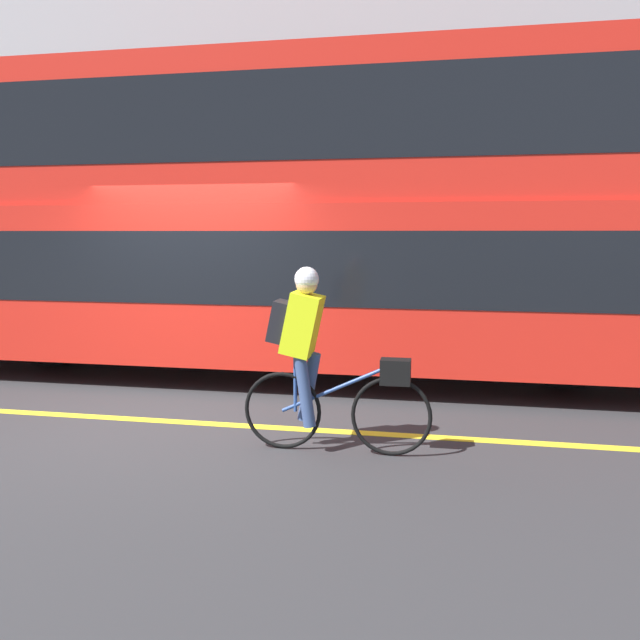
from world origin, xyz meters
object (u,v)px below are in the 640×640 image
(cyclist_on_bike, at_px, (317,354))
(trash_bin, at_px, (97,298))
(street_sign_post, at_px, (237,263))
(bus, at_px, (288,210))

(cyclist_on_bike, relative_size, trash_bin, 1.66)
(street_sign_post, bearing_deg, bus, -61.37)
(bus, bearing_deg, cyclist_on_bike, -71.83)
(cyclist_on_bike, distance_m, trash_bin, 8.65)
(trash_bin, bearing_deg, cyclist_on_bike, -47.32)
(bus, distance_m, trash_bin, 6.22)
(trash_bin, xyz_separation_m, street_sign_post, (3.03, -0.01, 0.74))
(trash_bin, distance_m, street_sign_post, 3.12)
(cyclist_on_bike, xyz_separation_m, trash_bin, (-5.86, 6.36, -0.28))
(bus, xyz_separation_m, street_sign_post, (-1.88, 3.44, -0.89))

